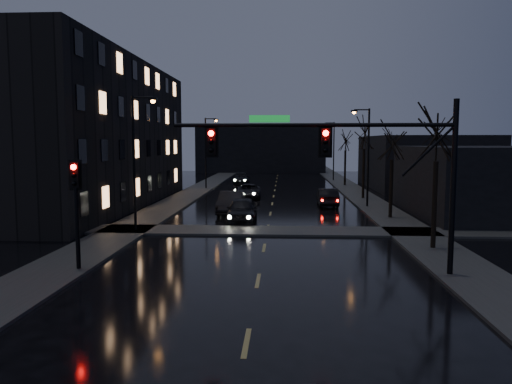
# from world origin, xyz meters

# --- Properties ---
(ground) EXTENTS (160.00, 160.00, 0.00)m
(ground) POSITION_xyz_m (0.00, 0.00, 0.00)
(ground) COLOR black
(ground) RESTS_ON ground
(sidewalk_left) EXTENTS (3.00, 140.00, 0.12)m
(sidewalk_left) POSITION_xyz_m (-8.50, 35.00, 0.06)
(sidewalk_left) COLOR #2D2D2B
(sidewalk_left) RESTS_ON ground
(sidewalk_right) EXTENTS (3.00, 140.00, 0.12)m
(sidewalk_right) POSITION_xyz_m (8.50, 35.00, 0.06)
(sidewalk_right) COLOR #2D2D2B
(sidewalk_right) RESTS_ON ground
(sidewalk_cross) EXTENTS (40.00, 3.00, 0.12)m
(sidewalk_cross) POSITION_xyz_m (0.00, 18.50, 0.06)
(sidewalk_cross) COLOR #2D2D2B
(sidewalk_cross) RESTS_ON ground
(apartment_block) EXTENTS (12.00, 30.00, 12.00)m
(apartment_block) POSITION_xyz_m (-16.50, 30.00, 6.00)
(apartment_block) COLOR black
(apartment_block) RESTS_ON ground
(commercial_right_near) EXTENTS (10.00, 14.00, 5.00)m
(commercial_right_near) POSITION_xyz_m (15.50, 26.00, 2.50)
(commercial_right_near) COLOR black
(commercial_right_near) RESTS_ON ground
(commercial_right_far) EXTENTS (12.00, 18.00, 6.00)m
(commercial_right_far) POSITION_xyz_m (17.00, 48.00, 3.00)
(commercial_right_far) COLOR black
(commercial_right_far) RESTS_ON ground
(far_block) EXTENTS (22.00, 10.00, 8.00)m
(far_block) POSITION_xyz_m (-3.00, 78.00, 4.00)
(far_block) COLOR black
(far_block) RESTS_ON ground
(signal_mast) EXTENTS (11.11, 0.41, 7.00)m
(signal_mast) POSITION_xyz_m (3.85, 9.00, 4.87)
(signal_mast) COLOR black
(signal_mast) RESTS_ON ground
(signal_pole_left) EXTENTS (0.35, 0.41, 4.53)m
(signal_pole_left) POSITION_xyz_m (-7.50, 8.99, 3.01)
(signal_pole_left) COLOR black
(signal_pole_left) RESTS_ON ground
(tree_near) EXTENTS (3.52, 3.52, 8.08)m
(tree_near) POSITION_xyz_m (8.40, 14.00, 6.22)
(tree_near) COLOR black
(tree_near) RESTS_ON ground
(tree_mid_a) EXTENTS (3.30, 3.30, 7.58)m
(tree_mid_a) POSITION_xyz_m (8.40, 24.00, 5.83)
(tree_mid_a) COLOR black
(tree_mid_a) RESTS_ON ground
(tree_mid_b) EXTENTS (3.74, 3.74, 8.59)m
(tree_mid_b) POSITION_xyz_m (8.40, 36.00, 6.61)
(tree_mid_b) COLOR black
(tree_mid_b) RESTS_ON ground
(tree_far) EXTENTS (3.43, 3.43, 7.88)m
(tree_far) POSITION_xyz_m (8.40, 50.00, 6.06)
(tree_far) COLOR black
(tree_far) RESTS_ON ground
(streetlight_l_near) EXTENTS (1.53, 0.28, 8.00)m
(streetlight_l_near) POSITION_xyz_m (-7.58, 18.00, 4.77)
(streetlight_l_near) COLOR black
(streetlight_l_near) RESTS_ON ground
(streetlight_l_far) EXTENTS (1.53, 0.28, 8.00)m
(streetlight_l_far) POSITION_xyz_m (-7.58, 45.00, 4.77)
(streetlight_l_far) COLOR black
(streetlight_l_far) RESTS_ON ground
(streetlight_r_mid) EXTENTS (1.53, 0.28, 8.00)m
(streetlight_r_mid) POSITION_xyz_m (7.58, 30.00, 4.77)
(streetlight_r_mid) COLOR black
(streetlight_r_mid) RESTS_ON ground
(streetlight_r_far) EXTENTS (1.53, 0.28, 8.00)m
(streetlight_r_far) POSITION_xyz_m (7.58, 58.00, 4.77)
(streetlight_r_far) COLOR black
(streetlight_r_far) RESTS_ON ground
(oncoming_car_a) EXTENTS (2.02, 4.81, 1.63)m
(oncoming_car_a) POSITION_xyz_m (-1.80, 22.11, 0.81)
(oncoming_car_a) COLOR black
(oncoming_car_a) RESTS_ON ground
(oncoming_car_b) EXTENTS (1.74, 4.98, 1.64)m
(oncoming_car_b) POSITION_xyz_m (-2.93, 25.95, 0.82)
(oncoming_car_b) COLOR black
(oncoming_car_b) RESTS_ON ground
(oncoming_car_c) EXTENTS (2.42, 4.90, 1.34)m
(oncoming_car_c) POSITION_xyz_m (-2.34, 36.28, 0.67)
(oncoming_car_c) COLOR black
(oncoming_car_c) RESTS_ON ground
(oncoming_car_d) EXTENTS (2.34, 5.13, 1.46)m
(oncoming_car_d) POSITION_xyz_m (-4.40, 52.06, 0.73)
(oncoming_car_d) COLOR black
(oncoming_car_d) RESTS_ON ground
(lead_car) EXTENTS (1.59, 4.53, 1.49)m
(lead_car) POSITION_xyz_m (4.64, 30.79, 0.74)
(lead_car) COLOR black
(lead_car) RESTS_ON ground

